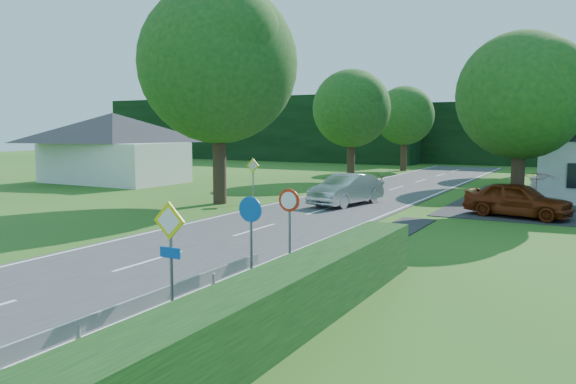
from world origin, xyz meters
The scene contains 23 objects.
road centered at (0.00, 20.00, 0.02)m, with size 7.00×80.00×0.04m, color #38383A.
line_edge_left centered at (-3.25, 20.00, 0.04)m, with size 0.12×80.00×0.01m, color white.
line_edge_right centered at (3.25, 20.00, 0.04)m, with size 0.12×80.00×0.01m, color white.
line_centre centered at (0.00, 20.00, 0.04)m, with size 0.12×80.00×0.01m, color white, non-canonical shape.
tree_main centered at (-6.00, 24.00, 5.82)m, with size 9.40×9.40×11.64m, color #154716, non-canonical shape.
tree_left_far centered at (-5.00, 40.00, 4.29)m, with size 7.00×7.00×8.58m, color #154716, non-canonical shape.
tree_right_far centered at (7.00, 42.00, 4.54)m, with size 7.40×7.40×9.09m, color #154716, non-canonical shape.
tree_left_back centered at (-4.50, 52.00, 4.04)m, with size 6.60×6.60×8.07m, color #154716, non-canonical shape.
tree_right_back centered at (6.00, 50.00, 3.78)m, with size 6.20×6.20×7.56m, color #154716, non-canonical shape.
tree_right_mid centered at (8.50, 28.00, 4.29)m, with size 7.00×7.00×8.58m, color #154716, non-canonical shape.
treeline_left centered at (-28.00, 62.00, 4.00)m, with size 44.00×6.00×8.00m, color black.
treeline_right centered at (8.00, 66.00, 3.50)m, with size 30.00×5.00×7.00m, color black.
bungalow_left centered at (-20.00, 30.00, 2.71)m, with size 11.00×6.50×5.20m.
streetlight centered at (8.06, 30.00, 4.46)m, with size 2.03×0.18×8.00m.
sign_priority_right centered at (4.30, 7.98, 1.80)m, with size 0.78×0.09×2.59m.
sign_roundabout centered at (4.30, 10.98, 1.67)m, with size 0.64×0.08×2.37m.
sign_speed_limit centered at (4.30, 12.97, 1.77)m, with size 0.64×0.11×2.37m.
sign_priority_left centered at (-4.50, 24.98, 1.72)m, with size 0.78×0.09×2.44m.
moving_car centered at (0.30, 26.55, 0.85)m, with size 1.71×4.89×1.61m, color silver.
motorcycle centered at (-0.79, 35.27, 0.53)m, with size 0.66×1.88×0.99m, color black.
parked_car_red centered at (8.72, 26.50, 0.83)m, with size 1.87×4.65×1.59m, color #68210B.
parked_car_silver_a centered at (10.40, 37.00, 0.73)m, with size 1.47×4.21×1.39m, color #B3B4B8.
parasol centered at (9.19, 29.57, 0.98)m, with size 2.05×2.09×1.88m, color red.
Camera 1 is at (11.71, -0.59, 4.04)m, focal length 35.00 mm.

